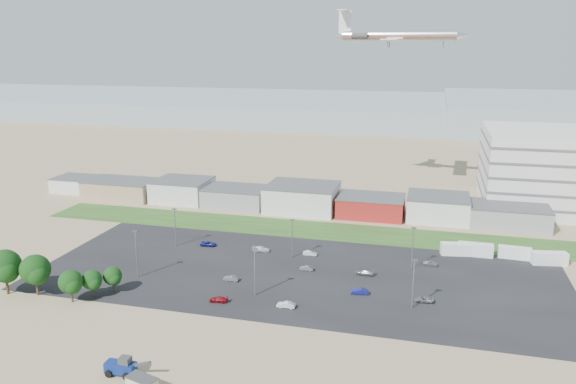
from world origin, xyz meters
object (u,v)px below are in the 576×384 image
(parked_car_1, at_px, (360,291))
(parked_car_6, at_px, (261,249))
(parked_car_4, at_px, (231,278))
(parked_car_7, at_px, (307,268))
(parked_car_0, at_px, (424,300))
(parked_car_13, at_px, (286,305))
(airliner, at_px, (398,36))
(parked_car_9, at_px, (208,244))
(parked_car_12, at_px, (365,272))
(telehandler, at_px, (120,366))
(tree_far_left, at_px, (5,269))
(parked_car_11, at_px, (310,253))
(parked_car_3, at_px, (218,299))
(parked_car_8, at_px, (430,263))
(box_trailer_a, at_px, (457,249))

(parked_car_1, distance_m, parked_car_6, 33.71)
(parked_car_4, height_order, parked_car_7, parked_car_4)
(parked_car_0, distance_m, parked_car_13, 28.38)
(parked_car_1, bearing_deg, airliner, 172.83)
(parked_car_9, height_order, parked_car_13, parked_car_13)
(parked_car_0, bearing_deg, parked_car_12, -134.44)
(telehandler, distance_m, parked_car_7, 53.14)
(tree_far_left, xyz_separation_m, parked_car_7, (58.44, 28.46, -5.01))
(parked_car_4, distance_m, parked_car_6, 19.50)
(telehandler, xyz_separation_m, parked_car_4, (4.09, 39.46, -1.06))
(tree_far_left, relative_size, parked_car_4, 3.14)
(parked_car_1, distance_m, parked_car_11, 24.65)
(tree_far_left, relative_size, parked_car_3, 2.89)
(parked_car_8, bearing_deg, tree_far_left, 112.28)
(tree_far_left, distance_m, parked_car_11, 68.92)
(parked_car_8, bearing_deg, parked_car_9, 88.82)
(parked_car_3, distance_m, parked_car_12, 34.80)
(box_trailer_a, height_order, parked_car_0, box_trailer_a)
(parked_car_12, bearing_deg, parked_car_9, -96.55)
(parked_car_1, relative_size, parked_car_13, 1.00)
(airliner, height_order, parked_car_6, airliner)
(parked_car_7, bearing_deg, box_trailer_a, 119.75)
(parked_car_9, bearing_deg, parked_car_8, -94.11)
(parked_car_6, distance_m, parked_car_9, 14.70)
(parked_car_7, xyz_separation_m, parked_car_9, (-28.68, 9.71, 0.05))
(telehandler, bearing_deg, parked_car_8, 50.89)
(tree_far_left, height_order, parked_car_4, tree_far_left)
(parked_car_11, bearing_deg, box_trailer_a, -79.49)
(tree_far_left, xyz_separation_m, parked_car_4, (43.41, 18.36, -4.97))
(parked_car_7, distance_m, parked_car_8, 29.95)
(telehandler, bearing_deg, parked_car_4, 83.12)
(parked_car_8, distance_m, parked_car_9, 56.74)
(parked_car_6, bearing_deg, parked_car_11, -93.80)
(box_trailer_a, xyz_separation_m, parked_car_6, (-48.41, -10.15, -0.88))
(tree_far_left, bearing_deg, parked_car_0, 12.00)
(telehandler, height_order, parked_car_13, telehandler)
(box_trailer_a, distance_m, parked_car_7, 39.58)
(airliner, xyz_separation_m, parked_car_11, (-14.74, -67.22, -53.63))
(parked_car_6, distance_m, parked_car_11, 12.70)
(parked_car_1, distance_m, parked_car_12, 10.54)
(telehandler, height_order, parked_car_8, telehandler)
(parked_car_8, xyz_separation_m, parked_car_11, (-29.35, -0.76, -0.01))
(parked_car_6, bearing_deg, airliner, -27.54)
(parked_car_3, height_order, parked_car_4, parked_car_4)
(box_trailer_a, relative_size, parked_car_6, 1.83)
(parked_car_1, xyz_separation_m, parked_car_3, (-27.54, -11.07, -0.06))
(box_trailer_a, relative_size, parked_car_7, 2.47)
(parked_car_7, bearing_deg, parked_car_0, 69.31)
(box_trailer_a, distance_m, parked_car_12, 28.15)
(parked_car_4, xyz_separation_m, parked_car_11, (13.74, 19.84, -0.00))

